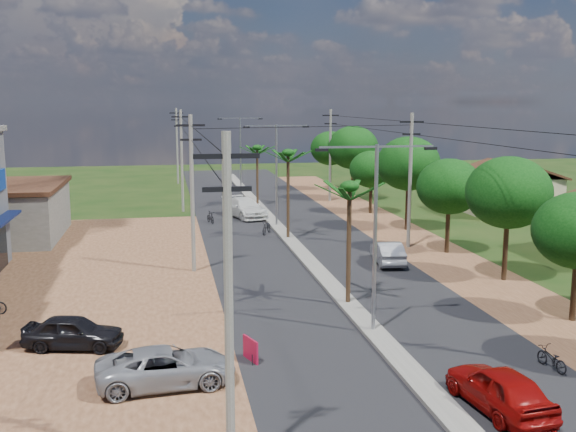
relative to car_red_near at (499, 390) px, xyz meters
name	(u,v)px	position (x,y,z in m)	size (l,w,h in m)	color
ground	(373,333)	(-1.71, 7.72, -0.73)	(160.00, 160.00, 0.00)	black
road	(302,255)	(-1.71, 22.72, -0.71)	(12.00, 110.00, 0.04)	black
median	(293,244)	(-1.71, 25.72, -0.64)	(1.00, 90.00, 0.18)	#605E56
dirt_lot_west	(36,298)	(-16.71, 15.72, -0.71)	(18.00, 46.00, 0.04)	#53301C
dirt_shoulder_east	(428,250)	(6.79, 22.72, -0.71)	(5.00, 90.00, 0.03)	#53301C
house_east_far	(507,186)	(19.29, 35.72, 1.66)	(7.60, 7.50, 4.60)	tan
tree_east_c	(509,193)	(7.99, 14.72, 4.13)	(4.60, 4.60, 6.83)	black
tree_east_d	(449,187)	(7.69, 21.72, 3.61)	(4.20, 4.20, 6.13)	black
tree_east_e	(408,164)	(7.89, 29.72, 4.36)	(4.80, 4.80, 7.14)	black
tree_east_f	(371,169)	(7.49, 37.72, 3.16)	(3.80, 3.80, 5.52)	black
tree_east_g	(353,148)	(8.09, 45.72, 4.51)	(5.00, 5.00, 7.38)	black
tree_east_h	(330,148)	(7.79, 53.72, 3.91)	(4.40, 4.40, 6.52)	black
palm_median_near	(350,192)	(-1.71, 11.72, 4.81)	(2.00, 2.00, 6.15)	black
palm_median_mid	(288,157)	(-1.71, 27.72, 5.17)	(2.00, 2.00, 6.55)	black
palm_median_far	(257,150)	(-1.71, 43.72, 4.53)	(2.00, 2.00, 5.85)	black
streetlight_near	(375,222)	(-1.71, 7.72, 4.06)	(5.10, 0.18, 8.00)	gray
streetlight_mid	(276,166)	(-1.71, 32.72, 4.06)	(5.10, 0.18, 8.00)	gray
streetlight_far	(240,146)	(-1.71, 57.72, 4.06)	(5.10, 0.18, 8.00)	gray
utility_pole_w_a	(229,302)	(-8.71, -2.28, 4.03)	(1.60, 0.24, 9.00)	#605E56
utility_pole_w_b	(192,190)	(-8.71, 19.72, 4.03)	(1.60, 0.24, 9.00)	#605E56
utility_pole_w_c	(182,158)	(-8.71, 41.72, 4.03)	(1.60, 0.24, 9.00)	#605E56
utility_pole_w_d	(177,144)	(-8.71, 62.72, 4.03)	(1.60, 0.24, 9.00)	#605E56
utility_pole_e_b	(410,177)	(5.79, 23.72, 4.03)	(1.60, 0.24, 9.00)	#605E56
utility_pole_e_c	(330,153)	(5.79, 45.72, 4.03)	(1.60, 0.24, 9.00)	#605E56
car_red_near	(499,390)	(0.00, 0.00, 0.00)	(1.72, 4.28, 1.46)	#780806
car_silver_mid	(388,253)	(2.88, 19.42, -0.04)	(1.46, 4.18, 1.38)	gray
car_white_far	(245,208)	(-3.65, 37.41, 0.08)	(2.27, 5.59, 1.62)	beige
car_parked_silver	(166,368)	(-10.35, 3.85, -0.07)	(2.20, 4.77, 1.32)	gray
car_parked_dark	(73,333)	(-13.95, 8.12, -0.07)	(1.57, 3.89, 1.33)	black
moto_rider_east	(551,360)	(3.49, 2.72, -0.32)	(0.55, 1.56, 0.82)	black
moto_rider_west_a	(267,228)	(-2.91, 29.94, -0.21)	(0.68, 1.96, 1.03)	black
moto_rider_west_b	(210,218)	(-6.71, 35.11, -0.24)	(0.46, 1.64, 0.98)	black
roadside_sign	(251,350)	(-7.21, 5.55, -0.28)	(0.45, 1.06, 0.92)	maroon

